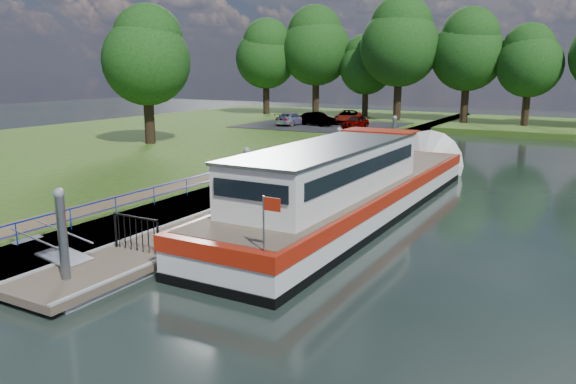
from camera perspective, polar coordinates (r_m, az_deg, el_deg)
The scene contains 17 objects.
ground at distance 17.15m, azimuth -20.17°, elevation -8.98°, with size 160.00×160.00×0.00m, color black.
riverbank at distance 39.89m, azimuth -20.77°, elevation 3.46°, with size 32.00×90.00×0.78m, color #2F5016.
bank_edge at distance 29.81m, azimuth -1.29°, elevation 1.49°, with size 1.10×90.00×0.78m, color #473D2D.
footpath at distance 25.30m, azimuth -13.09°, elevation 0.15°, with size 1.60×40.00×0.05m, color brown.
carpark at distance 53.80m, azimuth 3.54°, elevation 6.80°, with size 14.00×12.00×0.06m, color black.
blue_fence at distance 20.64m, azimuth -19.12°, elevation -1.51°, with size 0.04×18.04×0.72m.
pontoon at distance 26.92m, azimuth 1.20°, elevation -0.15°, with size 2.50×30.00×0.56m.
mooring_piles at distance 26.70m, azimuth 1.21°, elevation 2.15°, with size 0.30×27.30×3.55m.
gangway at distance 18.62m, azimuth -22.87°, elevation -5.48°, with size 2.58×1.00×0.92m.
gate_panel at distance 18.20m, azimuth -15.19°, elevation -3.61°, with size 1.85×0.05×1.15m.
barge at distance 24.07m, azimuth 7.27°, elevation 0.45°, with size 4.36×21.15×4.78m.
horizon_trees at distance 60.51m, azimuth 16.54°, elevation 13.72°, with size 54.38×10.03×12.87m.
bank_tree_a at distance 41.51m, azimuth -14.14°, elevation 13.41°, with size 6.12×6.12×9.72m.
car_a at distance 50.57m, azimuth 6.87°, elevation 7.07°, with size 1.36×3.38×1.15m, color #999999.
car_b at distance 53.01m, azimuth 2.97°, elevation 7.43°, with size 1.30×3.72×1.23m, color #999999.
car_c at distance 53.37m, azimuth 0.37°, elevation 7.45°, with size 1.64×4.04×1.17m, color #999999.
car_d at distance 54.94m, azimuth 6.11°, elevation 7.58°, with size 2.15×4.66×1.29m, color #999999.
Camera 1 is at (12.45, -10.14, 6.03)m, focal length 35.00 mm.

